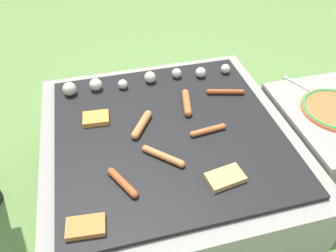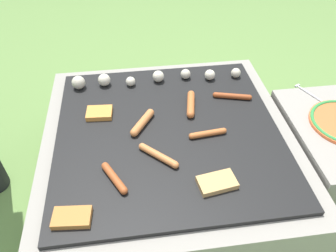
% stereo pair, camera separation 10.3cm
% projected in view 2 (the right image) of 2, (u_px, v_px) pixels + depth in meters
% --- Properties ---
extents(ground_plane, '(14.00, 14.00, 0.00)m').
position_uv_depth(ground_plane, '(168.00, 189.00, 1.47)').
color(ground_plane, '#608442').
extents(grill, '(0.94, 0.94, 0.37)m').
position_uv_depth(grill, '(168.00, 162.00, 1.35)').
color(grill, gray).
rests_on(grill, ground_plane).
extents(side_ledge, '(0.39, 0.51, 0.37)m').
position_uv_depth(side_ledge, '(330.00, 158.00, 1.37)').
color(side_ledge, gray).
rests_on(side_ledge, ground_plane).
extents(sausage_mid_left, '(0.14, 0.03, 0.02)m').
position_uv_depth(sausage_mid_left, '(208.00, 133.00, 1.20)').
color(sausage_mid_left, '#B7602D').
rests_on(sausage_mid_left, grill).
extents(sausage_front_left, '(0.08, 0.13, 0.02)m').
position_uv_depth(sausage_front_left, '(114.00, 178.00, 1.04)').
color(sausage_front_left, '#A34C23').
rests_on(sausage_front_left, grill).
extents(sausage_back_center, '(0.10, 0.13, 0.03)m').
position_uv_depth(sausage_back_center, '(143.00, 122.00, 1.23)').
color(sausage_back_center, '#C6753D').
rests_on(sausage_back_center, grill).
extents(sausage_back_left, '(0.16, 0.06, 0.02)m').
position_uv_depth(sausage_back_left, '(232.00, 96.00, 1.36)').
color(sausage_back_left, '#93421E').
rests_on(sausage_back_left, grill).
extents(sausage_front_center, '(0.06, 0.16, 0.03)m').
position_uv_depth(sausage_front_center, '(191.00, 104.00, 1.31)').
color(sausage_front_center, '#B7602D').
rests_on(sausage_front_center, grill).
extents(sausage_front_right, '(0.13, 0.12, 0.02)m').
position_uv_depth(sausage_front_right, '(158.00, 155.00, 1.11)').
color(sausage_front_right, '#C6753D').
rests_on(sausage_front_right, grill).
extents(bread_slice_right, '(0.10, 0.08, 0.02)m').
position_uv_depth(bread_slice_right, '(99.00, 113.00, 1.28)').
color(bread_slice_right, '#D18438').
rests_on(bread_slice_right, grill).
extents(bread_slice_left, '(0.13, 0.09, 0.02)m').
position_uv_depth(bread_slice_left, '(217.00, 182.00, 1.03)').
color(bread_slice_left, tan).
rests_on(bread_slice_left, grill).
extents(bread_slice_center, '(0.12, 0.08, 0.02)m').
position_uv_depth(bread_slice_center, '(72.00, 217.00, 0.94)').
color(bread_slice_center, '#B27033').
rests_on(bread_slice_center, grill).
extents(mushroom_row, '(0.74, 0.07, 0.06)m').
position_uv_depth(mushroom_row, '(145.00, 78.00, 1.43)').
color(mushroom_row, beige).
rests_on(mushroom_row, grill).
extents(fork_utensil, '(0.10, 0.19, 0.01)m').
position_uv_depth(fork_utensil, '(313.00, 96.00, 1.37)').
color(fork_utensil, silver).
rests_on(fork_utensil, side_ledge).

